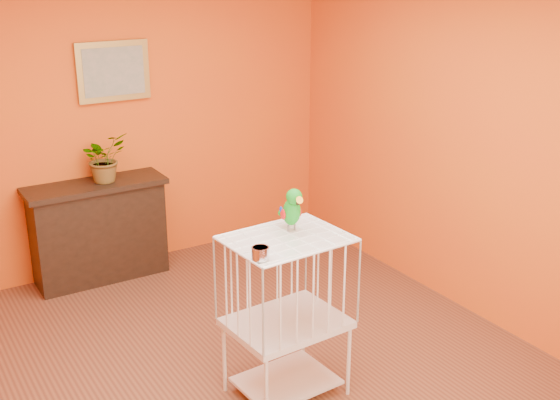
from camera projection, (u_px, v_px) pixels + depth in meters
ground at (245, 381)px, 4.64m from camera, size 4.50×4.50×0.00m
room_shell at (240, 151)px, 4.12m from camera, size 4.50×4.50×4.50m
console_cabinet at (99, 231)px, 6.00m from camera, size 1.17×0.42×0.87m
potted_plant at (105, 164)px, 5.83m from camera, size 0.49×0.52×0.32m
framed_picture at (113, 71)px, 5.85m from camera, size 0.62×0.04×0.50m
birdcage at (286, 315)px, 4.35m from camera, size 0.73×0.58×1.08m
feed_cup at (260, 253)px, 3.86m from camera, size 0.10×0.10×0.07m
parrot at (292, 209)px, 4.24m from camera, size 0.14×0.25×0.28m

